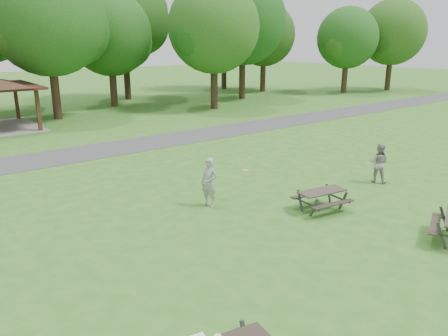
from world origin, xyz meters
The scene contains 15 objects.
ground centered at (0.00, 0.00, 0.00)m, with size 160.00×160.00×0.00m, color #326D1F.
asphalt_path centered at (0.00, 14.00, 0.01)m, with size 120.00×3.20×0.02m, color #404042.
tree_row_e centered at (2.10, 25.03, 6.78)m, with size 8.40×8.00×11.02m.
tree_row_f centered at (8.09, 28.53, 5.84)m, with size 7.35×7.00×9.55m.
tree_row_g centered at (14.09, 22.03, 6.33)m, with size 7.77×7.40×10.25m.
tree_row_h centered at (20.10, 25.53, 7.03)m, with size 8.61×8.20×11.37m.
tree_row_i centered at (26.08, 29.03, 5.91)m, with size 7.14×6.80×9.52m.
tree_row_j centered at (32.08, 22.53, 5.56)m, with size 6.72×6.40×8.96m.
tree_deep_c centered at (11.10, 32.03, 7.44)m, with size 8.82×8.40×11.90m.
tree_deep_d centered at (24.10, 33.53, 7.03)m, with size 8.40×8.00×11.27m.
tree_flank_right centered at (38.09, 21.03, 6.15)m, with size 7.56×7.20×9.97m.
picnic_table_middle centered at (3.20, 1.47, 0.53)m, with size 1.84×1.56×0.72m.
frisbee_in_flight centered at (1.75, 3.72, 1.14)m, with size 0.31×0.31×0.02m.
frisbee_thrower centered at (0.44, 4.10, 0.85)m, with size 0.62×0.41×1.71m, color #97979A.
frisbee_catcher centered at (7.38, 2.08, 0.80)m, with size 0.78×0.61×1.61m, color gray.
Camera 1 is at (-7.88, -7.38, 5.54)m, focal length 35.00 mm.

